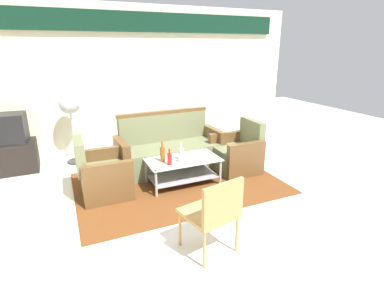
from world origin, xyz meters
The scene contains 15 objects.
ground_plane centered at (0.00, 0.00, 0.00)m, with size 14.00×14.00×0.00m, color silver.
wall_back centered at (0.00, 3.05, 1.48)m, with size 6.52×0.19×2.80m.
rug centered at (-0.12, 0.99, 0.01)m, with size 3.05×2.09×0.01m, color brown.
couch centered at (-0.03, 1.64, 0.32)m, with size 1.83×0.81×0.96m.
armchair_left centered at (-1.24, 1.09, 0.29)m, with size 0.71×0.77×0.85m.
armchair_right centered at (0.99, 1.08, 0.29)m, with size 0.71×0.77×0.85m.
coffee_table centered at (-0.07, 0.95, 0.27)m, with size 1.10×0.60×0.40m.
bottle_red centered at (-0.32, 0.81, 0.50)m, with size 0.07×0.07×0.24m.
bottle_clear centered at (-0.09, 0.95, 0.51)m, with size 0.07×0.07×0.26m.
bottle_brown centered at (-0.37, 0.98, 0.53)m, with size 0.07×0.07×0.31m.
cup centered at (-0.14, 0.85, 0.46)m, with size 0.08×0.08×0.10m, color silver.
tv_stand centered at (-2.52, 2.55, 0.26)m, with size 0.80×0.50×0.52m, color black.
television centered at (-2.52, 2.55, 0.76)m, with size 0.63×0.49×0.48m.
pedestal_fan centered at (-1.51, 2.60, 1.01)m, with size 0.36×0.36×1.27m.
wicker_chair centered at (-0.40, -0.70, 0.49)m, with size 0.57×0.57×0.84m.
Camera 1 is at (-1.67, -3.00, 2.04)m, focal length 28.18 mm.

